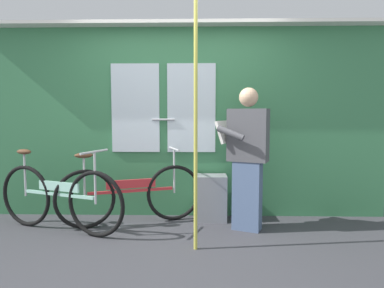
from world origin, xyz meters
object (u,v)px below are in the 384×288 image
(passenger_reading_newspaper, at_px, (247,156))
(handrail_pole, at_px, (196,127))
(bicycle_leaning_behind, at_px, (131,194))
(bicycle_near_door, at_px, (59,198))
(trash_bin_by_wall, at_px, (210,198))

(passenger_reading_newspaper, height_order, handrail_pole, handrail_pole)
(passenger_reading_newspaper, distance_m, handrail_pole, 0.89)
(bicycle_leaning_behind, bearing_deg, passenger_reading_newspaper, -25.23)
(bicycle_near_door, height_order, bicycle_leaning_behind, bicycle_near_door)
(handrail_pole, bearing_deg, bicycle_near_door, 162.56)
(handrail_pole, bearing_deg, bicycle_leaning_behind, 136.59)
(trash_bin_by_wall, height_order, handrail_pole, handrail_pole)
(bicycle_near_door, xyz_separation_m, bicycle_leaning_behind, (0.75, 0.25, -0.01))
(trash_bin_by_wall, bearing_deg, bicycle_leaning_behind, -168.70)
(bicycle_leaning_behind, distance_m, handrail_pole, 1.34)
(bicycle_leaning_behind, height_order, trash_bin_by_wall, bicycle_leaning_behind)
(passenger_reading_newspaper, relative_size, handrail_pole, 0.67)
(bicycle_leaning_behind, distance_m, trash_bin_by_wall, 0.97)
(bicycle_near_door, bearing_deg, handrail_pole, 2.98)
(passenger_reading_newspaper, xyz_separation_m, handrail_pole, (-0.56, -0.59, 0.35))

